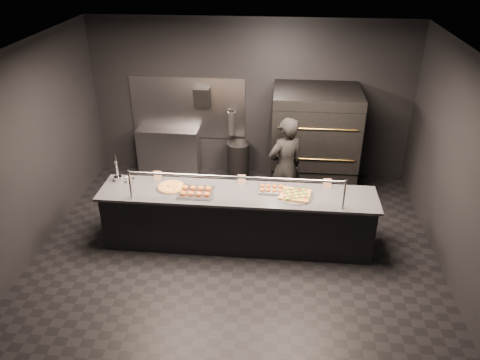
{
  "coord_description": "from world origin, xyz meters",
  "views": [
    {
      "loc": [
        0.6,
        -5.92,
        4.37
      ],
      "look_at": [
        0.02,
        0.2,
        1.02
      ],
      "focal_mm": 35.0,
      "sensor_mm": 36.0,
      "label": 1
    }
  ],
  "objects_px": {
    "prep_shelf": "(169,151)",
    "slider_tray_b": "(272,189)",
    "towel_dispenser": "(202,97)",
    "square_pizza": "(295,195)",
    "round_pizza": "(171,187)",
    "service_counter": "(237,219)",
    "beer_tap": "(117,173)",
    "slider_tray_a": "(196,192)",
    "fire_extinguisher": "(231,123)",
    "worker": "(285,167)",
    "pizza_oven": "(314,141)",
    "trash_bin": "(238,161)"
  },
  "relations": [
    {
      "from": "round_pizza",
      "to": "service_counter",
      "type": "bearing_deg",
      "value": -2.91
    },
    {
      "from": "square_pizza",
      "to": "worker",
      "type": "height_order",
      "value": "worker"
    },
    {
      "from": "slider_tray_a",
      "to": "trash_bin",
      "type": "distance_m",
      "value": 2.39
    },
    {
      "from": "service_counter",
      "to": "fire_extinguisher",
      "type": "relative_size",
      "value": 8.12
    },
    {
      "from": "pizza_oven",
      "to": "beer_tap",
      "type": "distance_m",
      "value": 3.51
    },
    {
      "from": "towel_dispenser",
      "to": "slider_tray_b",
      "type": "relative_size",
      "value": 0.86
    },
    {
      "from": "service_counter",
      "to": "slider_tray_b",
      "type": "xyz_separation_m",
      "value": [
        0.5,
        0.12,
        0.48
      ]
    },
    {
      "from": "fire_extinguisher",
      "to": "slider_tray_a",
      "type": "distance_m",
      "value": 2.5
    },
    {
      "from": "service_counter",
      "to": "round_pizza",
      "type": "distance_m",
      "value": 1.1
    },
    {
      "from": "towel_dispenser",
      "to": "trash_bin",
      "type": "bearing_deg",
      "value": -15.72
    },
    {
      "from": "fire_extinguisher",
      "to": "beer_tap",
      "type": "height_order",
      "value": "beer_tap"
    },
    {
      "from": "towel_dispenser",
      "to": "square_pizza",
      "type": "bearing_deg",
      "value": -53.93
    },
    {
      "from": "beer_tap",
      "to": "worker",
      "type": "bearing_deg",
      "value": 17.03
    },
    {
      "from": "towel_dispenser",
      "to": "square_pizza",
      "type": "xyz_separation_m",
      "value": [
        1.75,
        -2.4,
        -0.61
      ]
    },
    {
      "from": "square_pizza",
      "to": "slider_tray_a",
      "type": "bearing_deg",
      "value": -177.17
    },
    {
      "from": "prep_shelf",
      "to": "towel_dispenser",
      "type": "relative_size",
      "value": 3.43
    },
    {
      "from": "fire_extinguisher",
      "to": "slider_tray_b",
      "type": "xyz_separation_m",
      "value": [
        0.85,
        -2.28,
        -0.12
      ]
    },
    {
      "from": "towel_dispenser",
      "to": "slider_tray_b",
      "type": "bearing_deg",
      "value": -58.34
    },
    {
      "from": "slider_tray_a",
      "to": "trash_bin",
      "type": "relative_size",
      "value": 0.77
    },
    {
      "from": "pizza_oven",
      "to": "round_pizza",
      "type": "bearing_deg",
      "value": -139.9
    },
    {
      "from": "prep_shelf",
      "to": "beer_tap",
      "type": "height_order",
      "value": "beer_tap"
    },
    {
      "from": "slider_tray_a",
      "to": "worker",
      "type": "height_order",
      "value": "worker"
    },
    {
      "from": "slider_tray_b",
      "to": "trash_bin",
      "type": "bearing_deg",
      "value": 108.65
    },
    {
      "from": "slider_tray_a",
      "to": "slider_tray_b",
      "type": "distance_m",
      "value": 1.12
    },
    {
      "from": "trash_bin",
      "to": "service_counter",
      "type": "bearing_deg",
      "value": -84.79
    },
    {
      "from": "beer_tap",
      "to": "trash_bin",
      "type": "xyz_separation_m",
      "value": [
        1.67,
        1.99,
        -0.69
      ]
    },
    {
      "from": "service_counter",
      "to": "trash_bin",
      "type": "height_order",
      "value": "service_counter"
    },
    {
      "from": "beer_tap",
      "to": "worker",
      "type": "xyz_separation_m",
      "value": [
        2.56,
        0.78,
        -0.18
      ]
    },
    {
      "from": "slider_tray_a",
      "to": "towel_dispenser",
      "type": "bearing_deg",
      "value": 96.91
    },
    {
      "from": "worker",
      "to": "trash_bin",
      "type": "bearing_deg",
      "value": -85.56
    },
    {
      "from": "pizza_oven",
      "to": "fire_extinguisher",
      "type": "height_order",
      "value": "pizza_oven"
    },
    {
      "from": "service_counter",
      "to": "beer_tap",
      "type": "relative_size",
      "value": 8.72
    },
    {
      "from": "beer_tap",
      "to": "slider_tray_b",
      "type": "relative_size",
      "value": 1.15
    },
    {
      "from": "towel_dispenser",
      "to": "fire_extinguisher",
      "type": "xyz_separation_m",
      "value": [
        0.55,
        0.01,
        -0.49
      ]
    },
    {
      "from": "service_counter",
      "to": "towel_dispenser",
      "type": "height_order",
      "value": "towel_dispenser"
    },
    {
      "from": "service_counter",
      "to": "prep_shelf",
      "type": "bearing_deg",
      "value": 124.59
    },
    {
      "from": "fire_extinguisher",
      "to": "square_pizza",
      "type": "distance_m",
      "value": 2.7
    },
    {
      "from": "round_pizza",
      "to": "slider_tray_b",
      "type": "bearing_deg",
      "value": 2.66
    },
    {
      "from": "round_pizza",
      "to": "slider_tray_b",
      "type": "xyz_separation_m",
      "value": [
        1.5,
        0.07,
        0.01
      ]
    },
    {
      "from": "pizza_oven",
      "to": "prep_shelf",
      "type": "relative_size",
      "value": 1.59
    },
    {
      "from": "towel_dispenser",
      "to": "slider_tray_b",
      "type": "height_order",
      "value": "towel_dispenser"
    },
    {
      "from": "beer_tap",
      "to": "slider_tray_b",
      "type": "distance_m",
      "value": 2.37
    },
    {
      "from": "beer_tap",
      "to": "slider_tray_a",
      "type": "xyz_separation_m",
      "value": [
        1.27,
        -0.28,
        -0.1
      ]
    },
    {
      "from": "square_pizza",
      "to": "slider_tray_b",
      "type": "bearing_deg",
      "value": 159.32
    },
    {
      "from": "pizza_oven",
      "to": "beer_tap",
      "type": "bearing_deg",
      "value": -150.98
    },
    {
      "from": "towel_dispenser",
      "to": "fire_extinguisher",
      "type": "relative_size",
      "value": 0.69
    },
    {
      "from": "prep_shelf",
      "to": "slider_tray_b",
      "type": "bearing_deg",
      "value": -46.34
    },
    {
      "from": "beer_tap",
      "to": "fire_extinguisher",
      "type": "bearing_deg",
      "value": 55.43
    },
    {
      "from": "square_pizza",
      "to": "worker",
      "type": "distance_m",
      "value": 1.01
    },
    {
      "from": "pizza_oven",
      "to": "prep_shelf",
      "type": "distance_m",
      "value": 2.88
    }
  ]
}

